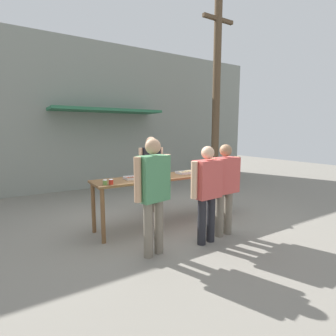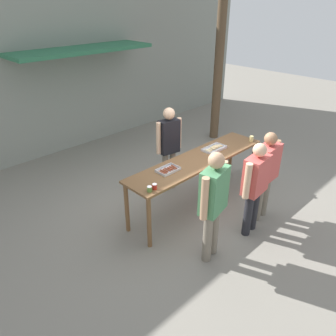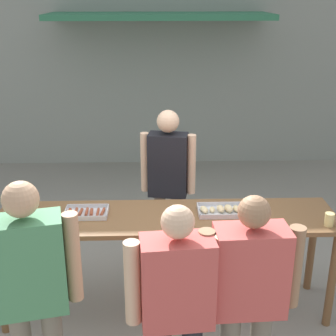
# 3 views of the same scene
# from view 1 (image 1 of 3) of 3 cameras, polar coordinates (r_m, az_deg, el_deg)

# --- Properties ---
(ground_plane) EXTENTS (24.00, 24.00, 0.00)m
(ground_plane) POSITION_cam_1_polar(r_m,az_deg,el_deg) (5.31, 0.00, -11.78)
(ground_plane) COLOR gray
(building_facade_back) EXTENTS (12.00, 1.11, 4.50)m
(building_facade_back) POSITION_cam_1_polar(r_m,az_deg,el_deg) (8.64, -14.23, 10.87)
(building_facade_back) COLOR gray
(building_facade_back) RESTS_ON ground
(serving_table) EXTENTS (2.91, 0.67, 0.94)m
(serving_table) POSITION_cam_1_polar(r_m,az_deg,el_deg) (5.08, 0.00, -2.88)
(serving_table) COLOR brown
(serving_table) RESTS_ON ground
(food_tray_sausages) EXTENTS (0.37, 0.24, 0.04)m
(food_tray_sausages) POSITION_cam_1_polar(r_m,az_deg,el_deg) (4.78, -7.33, -2.15)
(food_tray_sausages) COLOR silver
(food_tray_sausages) RESTS_ON serving_table
(food_tray_buns) EXTENTS (0.46, 0.25, 0.06)m
(food_tray_buns) POSITION_cam_1_polar(r_m,az_deg,el_deg) (5.37, 4.23, -0.89)
(food_tray_buns) COLOR silver
(food_tray_buns) RESTS_ON serving_table
(condiment_jar_mustard) EXTENTS (0.07, 0.07, 0.08)m
(condiment_jar_mustard) POSITION_cam_1_polar(r_m,az_deg,el_deg) (4.31, -13.54, -3.07)
(condiment_jar_mustard) COLOR #567A38
(condiment_jar_mustard) RESTS_ON serving_table
(condiment_jar_ketchup) EXTENTS (0.07, 0.07, 0.08)m
(condiment_jar_ketchup) POSITION_cam_1_polar(r_m,az_deg,el_deg) (4.34, -12.30, -2.96)
(condiment_jar_ketchup) COLOR #B22319
(condiment_jar_ketchup) RESTS_ON serving_table
(beer_cup) EXTENTS (0.08, 0.08, 0.11)m
(beer_cup) POSITION_cam_1_polar(r_m,az_deg,el_deg) (5.69, 12.53, -0.23)
(beer_cup) COLOR #DBC67A
(beer_cup) RESTS_ON serving_table
(person_server_behind_table) EXTENTS (0.54, 0.27, 1.68)m
(person_server_behind_table) POSITION_cam_1_polar(r_m,az_deg,el_deg) (5.72, -3.69, 0.12)
(person_server_behind_table) COLOR #756B5B
(person_server_behind_table) RESTS_ON ground
(person_customer_holding_hotdog) EXTENTS (0.63, 0.33, 1.70)m
(person_customer_holding_hotdog) POSITION_cam_1_polar(r_m,az_deg,el_deg) (3.73, -3.23, -4.28)
(person_customer_holding_hotdog) COLOR #756B5B
(person_customer_holding_hotdog) RESTS_ON ground
(person_customer_with_cup) EXTENTS (0.68, 0.28, 1.58)m
(person_customer_with_cup) POSITION_cam_1_polar(r_m,az_deg,el_deg) (4.57, 12.25, -3.17)
(person_customer_with_cup) COLOR #756B5B
(person_customer_with_cup) RESTS_ON ground
(person_customer_waiting_in_line) EXTENTS (0.65, 0.29, 1.57)m
(person_customer_waiting_in_line) POSITION_cam_1_polar(r_m,az_deg,el_deg) (4.19, 8.50, -4.15)
(person_customer_waiting_in_line) COLOR #232328
(person_customer_waiting_in_line) RESTS_ON ground
(utility_pole) EXTENTS (1.10, 0.23, 5.66)m
(utility_pole) POSITION_cam_1_polar(r_m,az_deg,el_deg) (8.25, 10.47, 15.69)
(utility_pole) COLOR brown
(utility_pole) RESTS_ON ground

